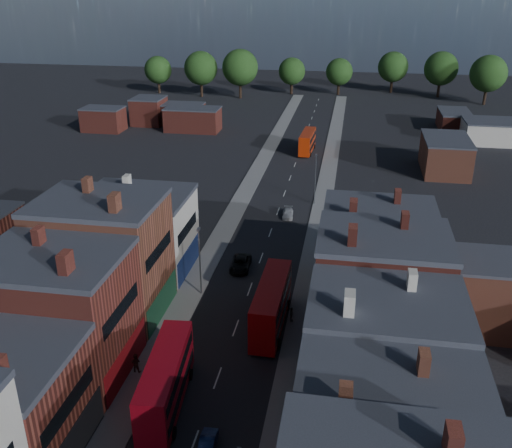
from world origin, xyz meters
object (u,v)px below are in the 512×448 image
at_px(bus_1, 271,304).
at_px(car_2, 241,264).
at_px(bus_2, 307,141).
at_px(car_3, 288,213).
at_px(ped_1, 136,363).
at_px(ped_3, 291,314).
at_px(bus_0, 166,381).
at_px(car_1, 207,446).

distance_m(bus_1, car_2, 13.15).
bearing_deg(bus_2, bus_1, -85.35).
relative_size(car_3, ped_1, 2.07).
relative_size(bus_1, car_3, 2.98).
xyz_separation_m(bus_2, car_3, (0.23, -34.83, -1.71)).
bearing_deg(ped_3, bus_2, -1.15).
xyz_separation_m(bus_0, ped_3, (8.72, 14.27, -1.66)).
xyz_separation_m(car_2, car_3, (3.74, 17.40, -0.13)).
bearing_deg(bus_2, ped_1, -94.06).
xyz_separation_m(car_3, ped_1, (-9.13, -38.58, 0.48)).
height_order(car_1, ped_1, ped_1).
height_order(bus_2, car_2, bus_2).
bearing_deg(bus_0, car_3, 77.89).
distance_m(bus_0, car_1, 6.50).
bearing_deg(bus_1, car_2, 116.03).
relative_size(bus_2, car_1, 2.93).
height_order(car_3, ped_3, ped_3).
relative_size(car_1, car_2, 0.69).
xyz_separation_m(bus_1, ped_1, (-10.90, -9.40, -1.60)).
bearing_deg(bus_2, bus_0, -90.68).
bearing_deg(bus_1, bus_0, -116.26).
bearing_deg(ped_1, ped_3, -138.84).
distance_m(car_2, ped_3, 13.02).
distance_m(ped_1, ped_3, 16.60).
bearing_deg(ped_1, car_2, -102.40).
distance_m(bus_0, ped_1, 5.80).
xyz_separation_m(car_3, ped_3, (3.72, -28.07, 0.37)).
bearing_deg(bus_1, car_3, 94.43).
height_order(ped_1, ped_3, ped_1).
relative_size(bus_0, car_3, 2.97).
relative_size(car_1, ped_1, 1.83).
distance_m(car_3, ped_1, 39.65).
relative_size(bus_2, car_2, 2.01).
xyz_separation_m(car_1, ped_3, (4.25, 18.54, 0.37)).
height_order(bus_2, car_3, bus_2).
bearing_deg(bus_2, ped_3, -83.55).
distance_m(bus_2, car_1, 81.46).
xyz_separation_m(bus_2, ped_1, (-8.90, -73.41, -1.23)).
height_order(car_3, ped_1, ped_1).
bearing_deg(car_1, bus_1, 80.48).
distance_m(car_3, ped_3, 28.32).
bearing_deg(ped_1, bus_0, 139.55).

